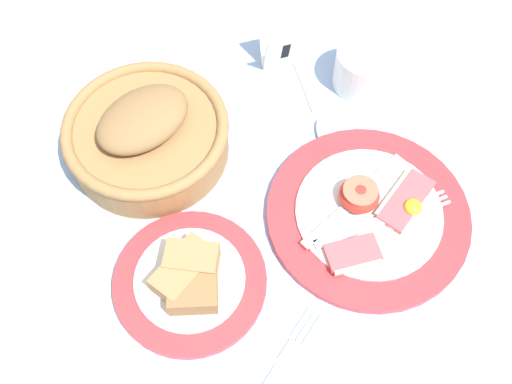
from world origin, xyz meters
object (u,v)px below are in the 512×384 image
at_px(bread_basket, 147,134).
at_px(fork_on_cloth, 272,379).
at_px(breakfast_plate, 369,213).
at_px(sugar_cup, 364,67).
at_px(bread_plate, 190,278).
at_px(number_card, 282,46).
at_px(teaspoon_by_saucer, 322,123).

bearing_deg(bread_basket, fork_on_cloth, -86.63).
distance_m(breakfast_plate, sugar_cup, 0.22).
distance_m(breakfast_plate, bread_plate, 0.24).
distance_m(sugar_cup, bread_basket, 0.32).
xyz_separation_m(breakfast_plate, number_card, (0.01, 0.28, 0.03)).
bearing_deg(sugar_cup, breakfast_plate, -116.82).
xyz_separation_m(sugar_cup, number_card, (-0.09, 0.08, 0.00)).
distance_m(breakfast_plate, fork_on_cloth, 0.24).
bearing_deg(number_card, breakfast_plate, -84.73).
distance_m(breakfast_plate, bread_basket, 0.31).
relative_size(bread_basket, number_card, 2.97).
distance_m(sugar_cup, number_card, 0.12).
bearing_deg(bread_plate, sugar_cup, 28.90).
bearing_deg(number_card, fork_on_cloth, -109.74).
distance_m(breakfast_plate, teaspoon_by_saucer, 0.15).
xyz_separation_m(breakfast_plate, fork_on_cloth, (-0.20, -0.14, -0.01)).
relative_size(bread_plate, teaspoon_by_saucer, 0.96).
bearing_deg(teaspoon_by_saucer, bread_basket, -94.63).
relative_size(number_card, fork_on_cloth, 0.44).
relative_size(bread_basket, fork_on_cloth, 1.32).
distance_m(number_card, teaspoon_by_saucer, 0.13).
height_order(bread_plate, teaspoon_by_saucer, bread_plate).
relative_size(sugar_cup, fork_on_cloth, 0.51).
bearing_deg(sugar_cup, bread_plate, -151.10).
height_order(breakfast_plate, number_card, number_card).
bearing_deg(teaspoon_by_saucer, fork_on_cloth, -26.68).
bearing_deg(fork_on_cloth, sugar_cup, 16.27).
distance_m(bread_plate, sugar_cup, 0.39).
distance_m(bread_basket, fork_on_cloth, 0.35).
bearing_deg(fork_on_cloth, breakfast_plate, 2.37).
relative_size(sugar_cup, bread_basket, 0.39).
height_order(sugar_cup, fork_on_cloth, sugar_cup).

